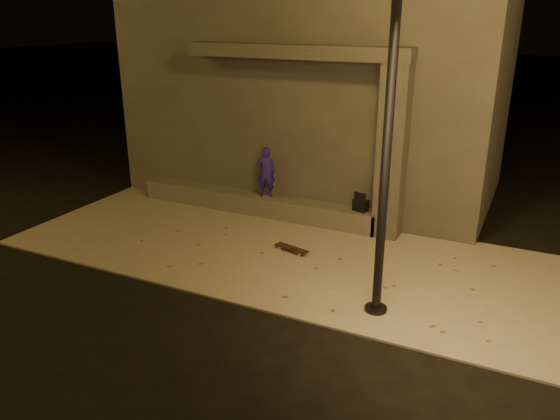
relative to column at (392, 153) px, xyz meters
The scene contains 10 objects.
ground 4.51m from the column, 114.39° to the right, with size 120.00×120.00×0.00m, color black.
sidewalk 3.04m from the column, 134.17° to the right, with size 11.00×4.40×0.04m, color slate.
building 3.92m from the column, 134.55° to the left, with size 9.00×5.10×5.22m.
ledge 3.57m from the column, behind, with size 6.00×0.55×0.45m, color #4F4D48.
column is the anchor object (origin of this frame).
canopy 2.93m from the column, behind, with size 5.00×0.70×0.28m, color #3A3735.
skateboarder 3.01m from the column, behind, with size 0.43×0.28×1.17m, color #241796.
backpack 1.34m from the column, behind, with size 0.35×0.28×0.44m.
skateboard 2.83m from the column, 130.96° to the right, with size 0.79×0.37×0.08m.
street_lamp_0 3.77m from the column, 77.41° to the right, with size 0.36×0.36×6.59m.
Camera 1 is at (4.38, -7.01, 4.58)m, focal length 35.00 mm.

